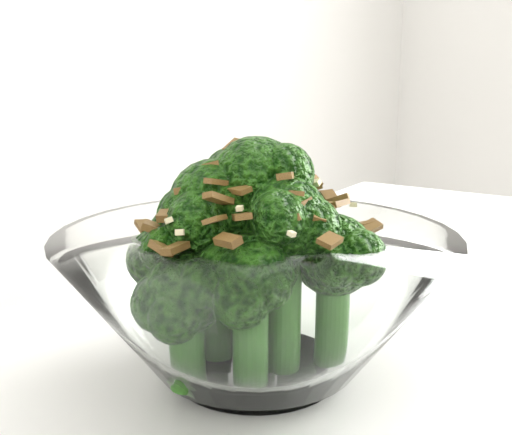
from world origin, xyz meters
TOP-DOWN VIEW (x-y plane):
  - broccoli_dish at (-0.00, 0.22)m, footprint 0.24×0.24m

SIDE VIEW (x-z plane):
  - broccoli_dish at x=0.00m, z-range 0.73..0.88m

